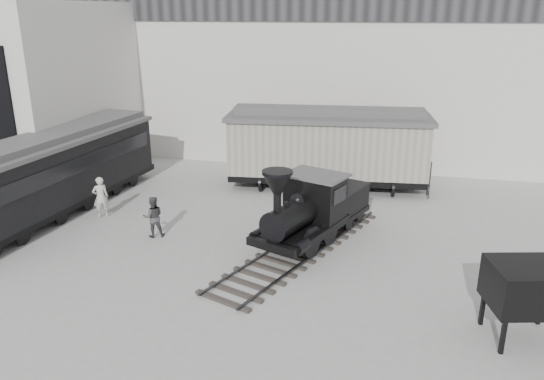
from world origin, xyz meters
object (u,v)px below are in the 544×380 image
(passenger_coach, at_px, (59,171))
(coal_hopper, at_px, (528,292))
(locomotive, at_px, (310,213))
(visitor_a, at_px, (101,197))
(visitor_b, at_px, (153,217))
(boxcar, at_px, (327,146))

(passenger_coach, relative_size, coal_hopper, 5.37)
(locomotive, distance_m, visitor_a, 9.30)
(locomotive, xyz_separation_m, coal_hopper, (6.69, -4.83, 0.18))
(locomotive, xyz_separation_m, passenger_coach, (-11.38, 0.93, 0.59))
(locomotive, distance_m, visitor_b, 6.21)
(boxcar, xyz_separation_m, visitor_a, (-8.92, -6.42, -1.23))
(locomotive, bearing_deg, visitor_b, -152.15)
(visitor_b, bearing_deg, passenger_coach, -47.01)
(visitor_a, bearing_deg, passenger_coach, -50.16)
(locomotive, bearing_deg, boxcar, 113.48)
(passenger_coach, height_order, coal_hopper, passenger_coach)
(visitor_b, relative_size, coal_hopper, 0.71)
(locomotive, relative_size, passenger_coach, 0.77)
(boxcar, xyz_separation_m, passenger_coach, (-11.03, -6.10, -0.29))
(locomotive, xyz_separation_m, boxcar, (-0.35, 7.03, 0.89))
(visitor_b, bearing_deg, coal_hopper, 133.62)
(locomotive, xyz_separation_m, visitor_b, (-6.15, -0.78, -0.42))
(coal_hopper, bearing_deg, visitor_a, 146.91)
(boxcar, bearing_deg, coal_hopper, -65.58)
(passenger_coach, distance_m, coal_hopper, 18.97)
(passenger_coach, xyz_separation_m, visitor_a, (2.10, -0.32, -0.94))
(boxcar, relative_size, visitor_a, 5.62)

